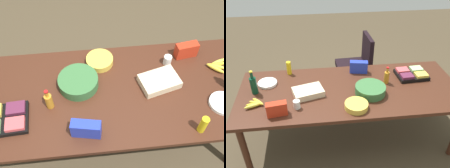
{
  "view_description": "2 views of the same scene",
  "coord_description": "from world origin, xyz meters",
  "views": [
    {
      "loc": [
        -0.08,
        -1.32,
        2.66
      ],
      "look_at": [
        0.07,
        0.03,
        0.83
      ],
      "focal_mm": 44.56,
      "sensor_mm": 36.0,
      "label": 1
    },
    {
      "loc": [
        0.41,
        2.25,
        2.37
      ],
      "look_at": [
        0.13,
        -0.07,
        0.79
      ],
      "focal_mm": 39.38,
      "sensor_mm": 36.0,
      "label": 2
    }
  ],
  "objects": [
    {
      "name": "conference_table",
      "position": [
        0.0,
        0.0,
        0.69
      ],
      "size": [
        2.51,
        1.03,
        0.75
      ],
      "color": "#452316",
      "rests_on": "ground"
    },
    {
      "name": "ground_plane",
      "position": [
        0.0,
        0.0,
        0.0
      ],
      "size": [
        10.0,
        10.0,
        0.0
      ],
      "primitive_type": "plane",
      "color": "#4C3F2C"
    },
    {
      "name": "paper_plate_stack",
      "position": [
        0.94,
        -0.21,
        0.77
      ],
      "size": [
        0.24,
        0.24,
        0.03
      ],
      "primitive_type": "cylinder",
      "rotation": [
        0.0,
        0.0,
        -0.12
      ],
      "color": "white",
      "rests_on": "conference_table"
    },
    {
      "name": "mustard_bottle",
      "position": [
        0.7,
        -0.42,
        0.84
      ],
      "size": [
        0.06,
        0.06,
        0.17
      ],
      "primitive_type": "cylinder",
      "rotation": [
        0.0,
        0.0,
        -0.15
      ],
      "color": "yellow",
      "rests_on": "conference_table"
    },
    {
      "name": "salad_bowl",
      "position": [
        -0.21,
        0.1,
        0.8
      ],
      "size": [
        0.35,
        0.35,
        0.1
      ],
      "primitive_type": "cylinder",
      "rotation": [
        0.0,
        0.0,
        -0.05
      ],
      "color": "#386C39",
      "rests_on": "conference_table"
    },
    {
      "name": "sheet_cake",
      "position": [
        0.48,
        0.05,
        0.79
      ],
      "size": [
        0.37,
        0.3,
        0.07
      ],
      "primitive_type": "cube",
      "rotation": [
        0.0,
        0.0,
        0.26
      ],
      "color": "beige",
      "rests_on": "conference_table"
    },
    {
      "name": "dressing_bottle",
      "position": [
        -0.44,
        -0.08,
        0.83
      ],
      "size": [
        0.07,
        0.07,
        0.21
      ],
      "color": "orange",
      "rests_on": "conference_table"
    },
    {
      "name": "paper_cup",
      "position": [
        0.59,
        0.27,
        0.8
      ],
      "size": [
        0.09,
        0.09,
        0.09
      ],
      "primitive_type": "cylinder",
      "rotation": [
        0.0,
        0.0,
        -0.33
      ],
      "color": "white",
      "rests_on": "conference_table"
    },
    {
      "name": "chip_bowl",
      "position": [
        -0.01,
        0.34,
        0.78
      ],
      "size": [
        0.3,
        0.3,
        0.06
      ],
      "primitive_type": "cylinder",
      "rotation": [
        0.0,
        0.0,
        0.28
      ],
      "color": "gold",
      "rests_on": "conference_table"
    },
    {
      "name": "chip_bag_blue",
      "position": [
        -0.16,
        -0.35,
        0.83
      ],
      "size": [
        0.23,
        0.12,
        0.15
      ],
      "primitive_type": "cube",
      "rotation": [
        0.0,
        0.0,
        -0.19
      ],
      "color": "#253ABE",
      "rests_on": "conference_table"
    },
    {
      "name": "banana_bunch",
      "position": [
        1.02,
        0.18,
        0.78
      ],
      "size": [
        0.2,
        0.19,
        0.04
      ],
      "color": "yellow",
      "rests_on": "conference_table"
    },
    {
      "name": "fruit_platter",
      "position": [
        -0.79,
        -0.18,
        0.79
      ],
      "size": [
        0.37,
        0.3,
        0.07
      ],
      "color": "black",
      "rests_on": "conference_table"
    },
    {
      "name": "chip_bag_red",
      "position": [
        0.78,
        0.35,
        0.82
      ],
      "size": [
        0.21,
        0.11,
        0.14
      ],
      "primitive_type": "cube",
      "rotation": [
        0.0,
        0.0,
        0.15
      ],
      "color": "red",
      "rests_on": "conference_table"
    }
  ]
}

